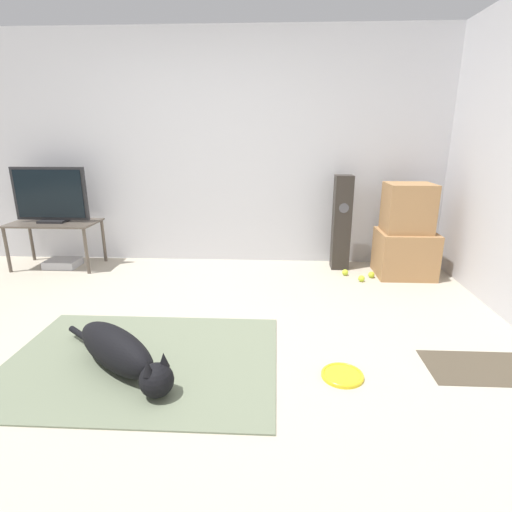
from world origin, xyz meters
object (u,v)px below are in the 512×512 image
object	(u,v)px
dog	(121,353)
frisbee	(342,375)
tv	(50,195)
tennis_ball_loose_on_carpet	(371,275)
game_console	(63,263)
cardboard_box_upper	(408,208)
tv_stand	(55,228)
floor_speaker	(342,223)
tennis_ball_near_speaker	(345,272)
tennis_ball_by_boxes	(361,278)
cardboard_box_lower	(405,254)

from	to	relation	value
dog	frisbee	xyz separation A→B (m)	(1.39, 0.02, -0.13)
tv	tennis_ball_loose_on_carpet	xyz separation A→B (m)	(3.49, -0.21, -0.78)
game_console	dog	bearing A→B (deg)	-54.51
cardboard_box_upper	tennis_ball_loose_on_carpet	distance (m)	0.78
frisbee	tv_stand	world-z (taller)	tv_stand
floor_speaker	tennis_ball_near_speaker	xyz separation A→B (m)	(0.03, -0.26, -0.49)
game_console	tennis_ball_by_boxes	bearing A→B (deg)	-5.45
tennis_ball_by_boxes	tennis_ball_near_speaker	world-z (taller)	same
tv_stand	game_console	world-z (taller)	tv_stand
floor_speaker	game_console	world-z (taller)	floor_speaker
tv	tennis_ball_loose_on_carpet	size ratio (longest dim) A/B	12.32
dog	tennis_ball_loose_on_carpet	distance (m)	2.72
floor_speaker	tv_stand	world-z (taller)	floor_speaker
frisbee	floor_speaker	bearing A→B (deg)	82.23
cardboard_box_upper	tv	xyz separation A→B (m)	(-3.83, 0.10, 0.09)
tennis_ball_loose_on_carpet	tennis_ball_by_boxes	bearing A→B (deg)	-136.29
dog	tv	size ratio (longest dim) A/B	1.17
tennis_ball_near_speaker	tennis_ball_loose_on_carpet	xyz separation A→B (m)	(0.26, -0.06, 0.00)
dog	frisbee	distance (m)	1.40
floor_speaker	tv_stand	bearing A→B (deg)	-177.93
floor_speaker	tennis_ball_near_speaker	world-z (taller)	floor_speaker
dog	floor_speaker	world-z (taller)	floor_speaker
cardboard_box_upper	tennis_ball_loose_on_carpet	size ratio (longest dim) A/B	7.57
floor_speaker	tennis_ball_by_boxes	xyz separation A→B (m)	(0.17, -0.45, -0.49)
tv	tennis_ball_near_speaker	bearing A→B (deg)	-2.62
frisbee	tennis_ball_loose_on_carpet	distance (m)	1.94
tv	tennis_ball_near_speaker	xyz separation A→B (m)	(3.22, -0.15, -0.78)
cardboard_box_upper	tennis_ball_loose_on_carpet	xyz separation A→B (m)	(-0.34, -0.11, -0.70)
tv_stand	game_console	bearing A→B (deg)	-16.62
frisbee	floor_speaker	size ratio (longest dim) A/B	0.25
cardboard_box_upper	tv_stand	bearing A→B (deg)	178.57
cardboard_box_upper	game_console	bearing A→B (deg)	178.74
tv	game_console	xyz separation A→B (m)	(0.04, -0.02, -0.77)
tv_stand	frisbee	bearing A→B (deg)	-35.26
cardboard_box_lower	cardboard_box_upper	xyz separation A→B (m)	(-0.02, 0.00, 0.49)
tv_stand	tv	bearing A→B (deg)	90.00
dog	tennis_ball_by_boxes	world-z (taller)	dog
tennis_ball_loose_on_carpet	floor_speaker	bearing A→B (deg)	132.34
dog	tennis_ball_loose_on_carpet	bearing A→B (deg)	43.33
dog	game_console	xyz separation A→B (m)	(-1.47, 2.06, -0.10)
dog	frisbee	bearing A→B (deg)	0.94
dog	cardboard_box_lower	bearing A→B (deg)	40.19
cardboard_box_upper	tennis_ball_by_boxes	world-z (taller)	cardboard_box_upper
tv_stand	tennis_ball_loose_on_carpet	bearing A→B (deg)	-3.39
dog	game_console	size ratio (longest dim) A/B	2.69
tv_stand	tennis_ball_loose_on_carpet	size ratio (longest dim) A/B	14.23
cardboard_box_upper	floor_speaker	distance (m)	0.70
cardboard_box_upper	tennis_ball_near_speaker	world-z (taller)	cardboard_box_upper
dog	cardboard_box_lower	xyz separation A→B (m)	(2.34, 1.97, 0.10)
frisbee	cardboard_box_lower	xyz separation A→B (m)	(0.95, 1.95, 0.23)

